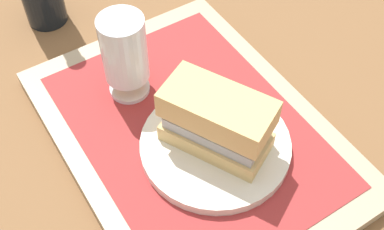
{
  "coord_description": "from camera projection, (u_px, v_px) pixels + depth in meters",
  "views": [
    {
      "loc": [
        -0.33,
        0.21,
        0.54
      ],
      "look_at": [
        0.0,
        0.0,
        0.05
      ],
      "focal_mm": 46.27,
      "sensor_mm": 36.0,
      "label": 1
    }
  ],
  "objects": [
    {
      "name": "ground_plane",
      "position": [
        192.0,
        138.0,
        0.66
      ],
      "size": [
        3.0,
        3.0,
        0.0
      ],
      "primitive_type": "plane",
      "color": "brown"
    },
    {
      "name": "plate",
      "position": [
        215.0,
        145.0,
        0.62
      ],
      "size": [
        0.19,
        0.19,
        0.01
      ],
      "primitive_type": "cylinder",
      "color": "silver",
      "rests_on": "placemat"
    },
    {
      "name": "sandwich",
      "position": [
        214.0,
        120.0,
        0.58
      ],
      "size": [
        0.14,
        0.12,
        0.08
      ],
      "rotation": [
        0.0,
        0.0,
        0.48
      ],
      "color": "tan",
      "rests_on": "plate"
    },
    {
      "name": "tray",
      "position": [
        192.0,
        134.0,
        0.66
      ],
      "size": [
        0.44,
        0.32,
        0.02
      ],
      "primitive_type": "cube",
      "color": "tan",
      "rests_on": "ground_plane"
    },
    {
      "name": "beer_glass",
      "position": [
        125.0,
        55.0,
        0.64
      ],
      "size": [
        0.06,
        0.06,
        0.12
      ],
      "color": "silver",
      "rests_on": "placemat"
    },
    {
      "name": "placemat",
      "position": [
        192.0,
        129.0,
        0.65
      ],
      "size": [
        0.38,
        0.27,
        0.0
      ],
      "primitive_type": "cube",
      "color": "#9E2D2D",
      "rests_on": "tray"
    }
  ]
}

